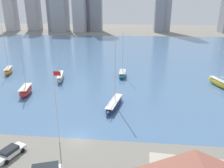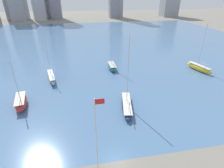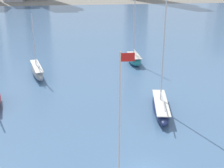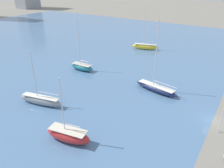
{
  "view_description": "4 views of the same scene",
  "coord_description": "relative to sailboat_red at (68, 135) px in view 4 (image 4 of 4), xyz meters",
  "views": [
    {
      "loc": [
        9.0,
        -32.16,
        22.11
      ],
      "look_at": [
        4.06,
        17.55,
        4.12
      ],
      "focal_mm": 35.0,
      "sensor_mm": 36.0,
      "label": 1
    },
    {
      "loc": [
        -4.01,
        -18.08,
        23.48
      ],
      "look_at": [
        1.76,
        14.54,
        5.94
      ],
      "focal_mm": 28.0,
      "sensor_mm": 36.0,
      "label": 2
    },
    {
      "loc": [
        -6.68,
        -24.7,
        19.15
      ],
      "look_at": [
        -2.25,
        10.4,
        5.63
      ],
      "focal_mm": 50.0,
      "sensor_mm": 36.0,
      "label": 3
    },
    {
      "loc": [
        -38.19,
        -2.66,
        23.75
      ],
      "look_at": [
        -4.69,
        19.28,
        4.29
      ],
      "focal_mm": 35.0,
      "sensor_mm": 36.0,
      "label": 4
    }
  ],
  "objects": [
    {
      "name": "sailboat_gray",
      "position": [
        5.2,
        12.56,
        -0.12
      ],
      "size": [
        4.03,
        10.22,
        11.32
      ],
      "rotation": [
        0.0,
        0.0,
        0.23
      ],
      "color": "gray",
      "rests_on": "harbor_water"
    },
    {
      "name": "sailboat_yellow",
      "position": [
        52.72,
        11.53,
        -0.05
      ],
      "size": [
        4.5,
        9.77,
        15.42
      ],
      "rotation": [
        0.0,
        0.0,
        0.3
      ],
      "color": "yellow",
      "rests_on": "harbor_water"
    },
    {
      "name": "sailboat_red",
      "position": [
        0.0,
        0.0,
        0.0
      ],
      "size": [
        3.94,
        7.99,
        11.13
      ],
      "rotation": [
        0.0,
        0.0,
        0.19
      ],
      "color": "#B72828",
      "rests_on": "harbor_water"
    },
    {
      "name": "ground_plane",
      "position": [
        18.76,
        -18.43,
        -1.17
      ],
      "size": [
        500.0,
        500.0,
        0.0
      ],
      "primitive_type": "plane",
      "color": "gray"
    },
    {
      "name": "sailboat_teal",
      "position": [
        24.41,
        17.85,
        -0.14
      ],
      "size": [
        2.62,
        7.39,
        14.36
      ],
      "rotation": [
        0.0,
        0.0,
        0.02
      ],
      "color": "#1E757F",
      "rests_on": "harbor_water"
    },
    {
      "name": "sailboat_navy",
      "position": [
        23.72,
        -5.02,
        -0.28
      ],
      "size": [
        4.14,
        11.18,
        16.25
      ],
      "rotation": [
        0.0,
        0.0,
        -0.18
      ],
      "color": "#19234C",
      "rests_on": "harbor_water"
    }
  ]
}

